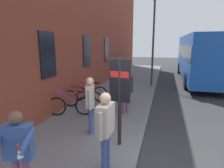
# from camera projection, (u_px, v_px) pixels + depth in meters

# --- Properties ---
(ground) EXTENTS (60.00, 60.00, 0.00)m
(ground) POSITION_uv_depth(u_px,v_px,m) (173.00, 99.00, 9.88)
(ground) COLOR #2D2D30
(sidewalk_pavement) EXTENTS (24.00, 3.50, 0.12)m
(sidewalk_pavement) POSITION_uv_depth(u_px,v_px,m) (128.00, 87.00, 12.47)
(sidewalk_pavement) COLOR slate
(sidewalk_pavement) RESTS_ON ground
(station_facade) EXTENTS (22.00, 0.65, 9.72)m
(station_facade) POSITION_uv_depth(u_px,v_px,m) (102.00, 12.00, 12.95)
(station_facade) COLOR brown
(station_facade) RESTS_ON ground
(bicycle_mid_rack) EXTENTS (0.68, 1.70, 0.97)m
(bicycle_mid_rack) POSITION_uv_depth(u_px,v_px,m) (71.00, 105.00, 7.28)
(bicycle_mid_rack) COLOR black
(bicycle_mid_rack) RESTS_ON sidewalk_pavement
(bicycle_by_door) EXTENTS (0.48, 1.77, 0.97)m
(bicycle_by_door) POSITION_uv_depth(u_px,v_px,m) (82.00, 98.00, 8.22)
(bicycle_by_door) COLOR black
(bicycle_by_door) RESTS_ON sidewalk_pavement
(bicycle_end_of_row) EXTENTS (0.48, 1.77, 0.97)m
(bicycle_end_of_row) POSITION_uv_depth(u_px,v_px,m) (90.00, 93.00, 9.06)
(bicycle_end_of_row) COLOR black
(bicycle_end_of_row) RESTS_ON sidewalk_pavement
(transit_info_sign) EXTENTS (0.16, 0.56, 2.40)m
(transit_info_sign) POSITION_uv_depth(u_px,v_px,m) (120.00, 87.00, 4.92)
(transit_info_sign) COLOR black
(transit_info_sign) RESTS_ON sidewalk_pavement
(city_bus) EXTENTS (10.51, 2.67, 3.35)m
(city_bus) POSITION_uv_depth(u_px,v_px,m) (201.00, 55.00, 14.43)
(city_bus) COLOR #1951B2
(city_bus) RESTS_ON ground
(pedestrian_by_facade) EXTENTS (0.62, 0.40, 1.72)m
(pedestrian_by_facade) POSITION_uv_depth(u_px,v_px,m) (90.00, 100.00, 5.70)
(pedestrian_by_facade) COLOR #334C8C
(pedestrian_by_facade) RESTS_ON sidewalk_pavement
(pedestrian_near_bus) EXTENTS (0.49, 0.52, 1.68)m
(pedestrian_near_bus) POSITION_uv_depth(u_px,v_px,m) (126.00, 87.00, 7.42)
(pedestrian_near_bus) COLOR #723F72
(pedestrian_near_bus) RESTS_ON sidewalk_pavement
(pedestrian_crossing_street) EXTENTS (0.65, 0.27, 1.72)m
(pedestrian_crossing_street) POSITION_uv_depth(u_px,v_px,m) (105.00, 124.00, 3.96)
(pedestrian_crossing_street) COLOR #334C8C
(pedestrian_crossing_street) RESTS_ON sidewalk_pavement
(tourist_with_hotdogs) EXTENTS (0.65, 0.64, 1.62)m
(tourist_with_hotdogs) POSITION_uv_depth(u_px,v_px,m) (18.00, 147.00, 3.20)
(tourist_with_hotdogs) COLOR #723F72
(tourist_with_hotdogs) RESTS_ON sidewalk_pavement
(street_lamp) EXTENTS (0.28, 0.28, 5.40)m
(street_lamp) POSITION_uv_depth(u_px,v_px,m) (154.00, 35.00, 11.94)
(street_lamp) COLOR #333338
(street_lamp) RESTS_ON sidewalk_pavement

